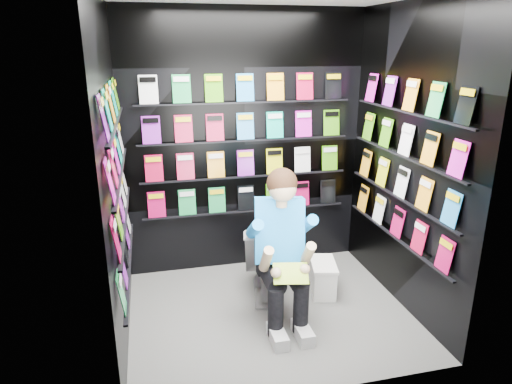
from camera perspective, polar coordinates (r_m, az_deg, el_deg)
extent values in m
plane|color=#595957|center=(4.16, 1.74, -14.83)|extent=(2.40, 2.40, 0.00)
cube|color=black|center=(4.57, -1.40, 5.94)|extent=(2.40, 0.04, 2.60)
cube|color=black|center=(2.72, 7.52, -2.71)|extent=(2.40, 0.04, 2.60)
cube|color=black|center=(3.51, -17.33, 1.40)|extent=(0.04, 2.00, 2.60)
cube|color=black|center=(4.10, 18.37, 3.62)|extent=(0.04, 2.00, 2.60)
imported|color=white|center=(4.28, 1.30, -8.16)|extent=(0.56, 0.82, 0.73)
cube|color=white|center=(4.43, 8.33, -10.68)|extent=(0.29, 0.41, 0.28)
cube|color=white|center=(4.36, 8.43, -8.89)|extent=(0.31, 0.44, 0.03)
cube|color=#209521|center=(3.56, 4.35, -10.11)|extent=(0.29, 0.21, 0.11)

